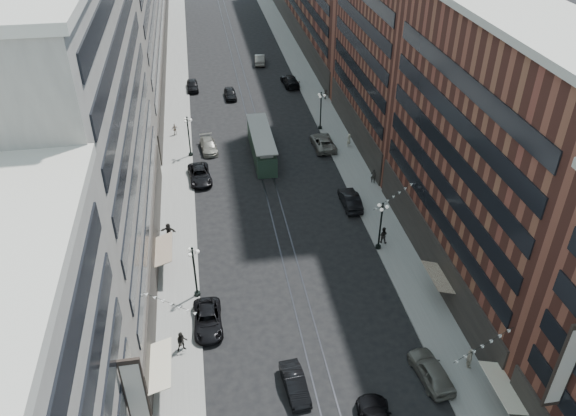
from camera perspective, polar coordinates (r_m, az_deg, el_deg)
ground at (r=79.72m, az=-3.25°, el=7.50°), size 220.00×220.00×0.00m
sidewalk_west at (r=88.49m, az=-11.23°, el=9.74°), size 4.00×180.00×0.15m
sidewalk_east at (r=90.28m, az=3.05°, el=10.85°), size 4.00×180.00×0.15m
rail_west at (r=88.68m, az=-4.48°, el=10.31°), size 0.12×180.00×0.02m
rail_east at (r=88.80m, az=-3.57°, el=10.38°), size 0.12×180.00×0.02m
building_west_mid at (r=49.93m, az=-19.81°, el=6.39°), size 8.00×36.00×28.00m
building_east_mid at (r=51.60m, az=19.94°, el=4.74°), size 8.00×30.00×24.00m
lamppost_sw_far at (r=50.75m, az=-9.48°, el=-6.25°), size 1.03×1.14×5.52m
lamppost_sw_mid at (r=73.55m, az=-10.06°, el=7.32°), size 1.03×1.14×5.52m
lamppost_se_far at (r=56.31m, az=9.39°, el=-1.66°), size 1.03×1.14×5.52m
lamppost_se_mid at (r=79.77m, az=3.35°, el=9.98°), size 1.03×1.14×5.52m
streetcar at (r=73.36m, az=-2.70°, el=6.38°), size 2.66×12.01×3.32m
car_2 at (r=49.41m, az=-8.15°, el=-11.18°), size 2.42×5.23×1.45m
car_4 at (r=46.43m, az=14.36°, el=-15.74°), size 2.58×5.19×1.70m
car_5 at (r=44.50m, az=0.71°, el=-17.42°), size 1.92×4.49×1.44m
pedestrian_2 at (r=47.52m, az=-10.72°, el=-13.19°), size 0.99×0.65×1.89m
pedestrian_4 at (r=47.76m, az=17.98°, el=-14.30°), size 0.82×1.22×1.92m
car_7 at (r=69.06m, az=-8.95°, el=3.35°), size 3.01×5.71×1.53m
car_8 at (r=75.69m, az=-8.08°, el=6.29°), size 2.50×5.15×1.44m
car_9 at (r=95.31m, az=-9.69°, el=12.16°), size 1.96×4.62×1.56m
car_10 at (r=63.78m, az=6.35°, el=0.85°), size 1.79×5.07×1.67m
car_11 at (r=75.80m, az=3.58°, el=6.69°), size 2.85×5.89×1.62m
car_12 at (r=95.91m, az=0.21°, el=12.82°), size 2.74×5.92×1.68m
car_13 at (r=91.42m, az=-5.88°, el=11.48°), size 1.90×4.43×1.49m
car_14 at (r=105.93m, az=-2.89°, el=14.86°), size 2.33×5.21×1.66m
pedestrian_5 at (r=59.47m, az=-12.04°, el=-2.28°), size 1.71×0.91×1.77m
pedestrian_6 at (r=80.29m, az=-11.42°, el=7.84°), size 1.05×0.68×1.65m
pedestrian_7 at (r=58.33m, az=9.63°, el=-2.72°), size 1.03×0.82×1.86m
pedestrian_8 at (r=76.16m, az=6.19°, el=6.89°), size 0.77×0.67×1.78m
pedestrian_9 at (r=90.42m, az=3.83°, el=11.44°), size 1.06×0.75×1.52m
pedestrian_extra_0 at (r=68.20m, az=8.67°, el=3.24°), size 0.78×0.67×1.80m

